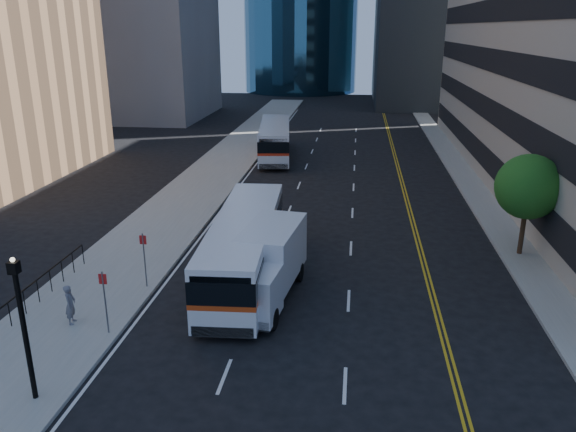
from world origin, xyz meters
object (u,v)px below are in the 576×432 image
(bus_front, at_px, (244,246))
(bus_rear, at_px, (275,139))
(lamp_post, at_px, (23,324))
(pedestrian, at_px, (70,304))
(street_tree, at_px, (529,187))
(box_truck, at_px, (267,264))

(bus_front, xyz_separation_m, bus_rear, (-2.31, 25.55, 0.00))
(lamp_post, height_order, pedestrian, lamp_post)
(bus_rear, bearing_deg, pedestrian, -103.44)
(lamp_post, height_order, bus_front, lamp_post)
(street_tree, height_order, pedestrian, street_tree)
(street_tree, distance_m, bus_rear, 26.38)
(bus_rear, bearing_deg, bus_front, -91.77)
(street_tree, xyz_separation_m, bus_rear, (-15.60, 21.18, -2.01))
(bus_front, bearing_deg, lamp_post, -118.99)
(lamp_post, height_order, box_truck, lamp_post)
(lamp_post, xyz_separation_m, bus_front, (4.71, 9.63, -1.10))
(bus_front, distance_m, pedestrian, 7.76)
(lamp_post, xyz_separation_m, box_truck, (6.01, 7.80, -1.14))
(lamp_post, xyz_separation_m, pedestrian, (-1.09, 4.53, -1.78))
(street_tree, relative_size, bus_rear, 0.43)
(bus_front, relative_size, pedestrian, 7.34)
(bus_rear, bearing_deg, box_truck, -89.42)
(bus_front, bearing_deg, bus_rear, 92.26)
(bus_rear, relative_size, pedestrian, 7.42)
(bus_front, distance_m, box_truck, 2.24)
(bus_rear, height_order, box_truck, box_truck)
(box_truck, height_order, pedestrian, box_truck)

